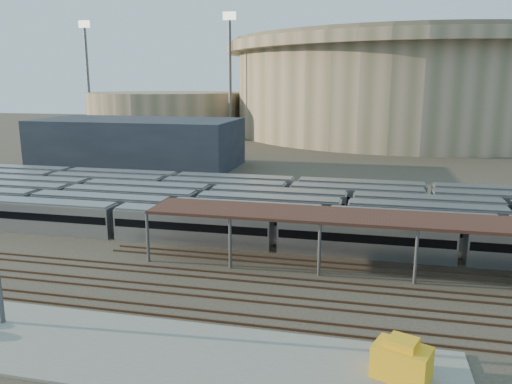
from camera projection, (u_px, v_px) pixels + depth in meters
name	position (u px, v px, depth m)	size (l,w,h in m)	color
ground	(221.00, 272.00, 47.41)	(420.00, 420.00, 0.00)	#383026
apron	(88.00, 344.00, 34.20)	(50.00, 9.00, 0.20)	gray
subway_trains	(264.00, 207.00, 64.56)	(128.86, 23.90, 3.60)	#B2B2B6
inspection_shed	(465.00, 225.00, 45.34)	(60.30, 6.00, 5.30)	#525357
empty_tracks	(204.00, 293.00, 42.63)	(170.00, 9.62, 0.18)	#4C3323
stadium	(408.00, 85.00, 171.65)	(124.00, 124.00, 32.50)	tan
secondary_arena	(167.00, 112.00, 182.69)	(56.00, 56.00, 14.00)	tan
service_building	(138.00, 143.00, 106.29)	(42.00, 20.00, 10.00)	#1E232D
floodlight_0	(230.00, 72.00, 154.17)	(4.00, 1.00, 38.40)	#525357
floodlight_1	(88.00, 73.00, 175.66)	(4.00, 1.00, 38.40)	#525357
floodlight_3	(313.00, 74.00, 197.40)	(4.00, 1.00, 38.40)	#525357
yellow_equipment	(402.00, 362.00, 29.98)	(3.29, 2.06, 2.06)	gold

